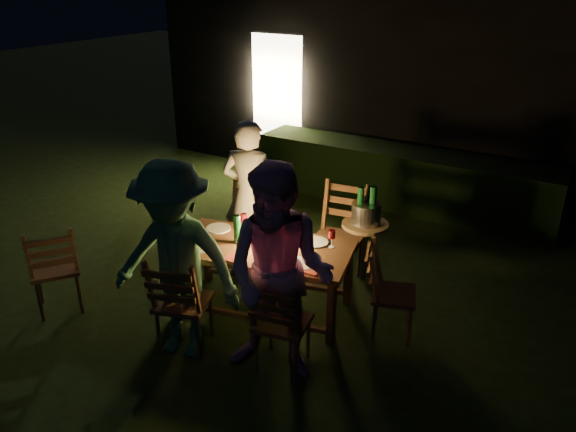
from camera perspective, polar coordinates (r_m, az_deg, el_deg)
The scene contains 29 objects.
garden_envelope at distance 9.83m, azimuth 19.75°, elevation 13.81°, with size 40.00×40.00×3.20m.
dining_table at distance 5.29m, azimuth -2.60°, elevation -3.75°, with size 1.80×1.17×0.69m.
chair_near_left at distance 5.03m, azimuth -10.53°, elevation -10.15°, with size 0.56×0.58×0.98m.
chair_near_right at distance 4.73m, azimuth -0.65°, elevation -12.33°, with size 0.49×0.52×0.94m.
chair_far_left at distance 6.22m, azimuth -3.96°, elevation -2.49°, with size 0.60×0.62×1.05m.
chair_far_right at distance 5.95m, azimuth 5.08°, elevation -3.75°, with size 0.54×0.57×1.08m.
chair_end at distance 5.22m, azimuth 10.40°, elevation -9.09°, with size 0.54×0.52×0.90m.
chair_spare at distance 5.89m, azimuth -22.34°, elevation -6.31°, with size 0.63×0.62×0.97m.
person_house_side at distance 6.05m, azimuth -3.91°, elevation 2.10°, with size 0.61×0.40×1.67m, color white.
person_opp_right at distance 4.35m, azimuth -0.89°, elevation -6.08°, with size 0.88×0.69×1.81m, color #C98AB8.
person_opp_left at distance 4.70m, azimuth -11.36°, elevation -4.58°, with size 1.13×0.65×1.75m, color #387050.
lantern at distance 5.22m, azimuth -1.94°, elevation -1.39°, with size 0.16×0.16×0.35m.
plate_far_left at distance 5.64m, azimuth -7.07°, elevation -1.24°, with size 0.25×0.25×0.01m, color white.
plate_near_left at distance 5.28m, azimuth -9.06°, elevation -3.17°, with size 0.25×0.25×0.01m, color white.
plate_far_right at distance 5.32m, azimuth 2.77°, elevation -2.68°, with size 0.25×0.25×0.01m, color white.
plate_near_right at distance 4.95m, azimuth 1.39°, elevation -4.85°, with size 0.25×0.25×0.01m, color white.
wineglass_a at distance 5.56m, azimuth -4.52°, elevation -0.59°, with size 0.06×0.06×0.18m, color #59070F, non-canonical shape.
wineglass_b at distance 5.40m, azimuth -10.26°, elevation -1.68°, with size 0.06×0.06×0.18m, color #59070F, non-canonical shape.
wineglass_c at distance 4.90m, azimuth -0.49°, elevation -4.09°, with size 0.06×0.06×0.18m, color #59070F, non-canonical shape.
wineglass_d at distance 5.21m, azimuth 4.47°, elevation -2.33°, with size 0.06×0.06×0.18m, color #59070F, non-canonical shape.
wineglass_e at distance 5.01m, azimuth -4.91°, elevation -3.50°, with size 0.06×0.06×0.18m, color silver, non-canonical shape.
bottle_table at distance 5.29m, azimuth -5.18°, elevation -1.34°, with size 0.07×0.07×0.28m, color #0F471E.
napkin_left at distance 5.05m, azimuth -5.49°, elevation -4.34°, with size 0.18×0.14×0.01m, color red.
napkin_right at distance 4.85m, azimuth 2.25°, elevation -5.47°, with size 0.18×0.14×0.01m, color red.
phone at distance 5.25m, azimuth -10.13°, elevation -3.46°, with size 0.14×0.07×0.01m, color black.
side_table at distance 5.90m, azimuth 7.82°, elevation -1.40°, with size 0.49×0.49×0.66m.
ice_bucket at distance 5.82m, azimuth 7.92°, elevation 0.27°, with size 0.30×0.30×0.22m, color #A5A8AD.
bottle_bucket_a at distance 5.79m, azimuth 7.34°, elevation 0.69°, with size 0.07×0.07×0.32m, color #0F471E.
bottle_bucket_b at distance 5.82m, azimuth 8.56°, elevation 0.75°, with size 0.07×0.07×0.32m, color #0F471E.
Camera 1 is at (1.93, -3.36, 3.08)m, focal length 35.00 mm.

